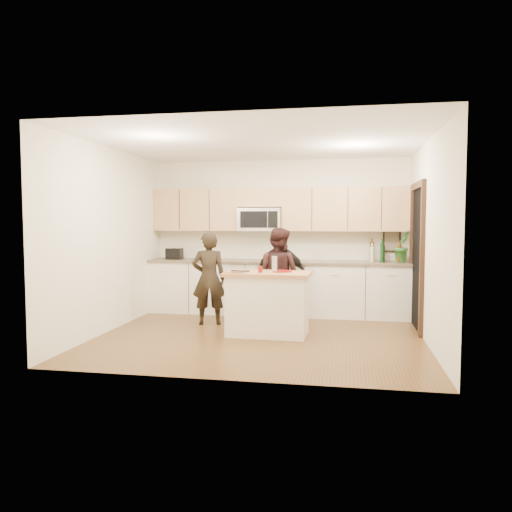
% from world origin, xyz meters
% --- Properties ---
extents(floor, '(4.50, 4.50, 0.00)m').
position_xyz_m(floor, '(0.00, 0.00, 0.00)').
color(floor, brown).
rests_on(floor, ground).
extents(room_shell, '(4.52, 4.02, 2.71)m').
position_xyz_m(room_shell, '(0.00, 0.00, 1.73)').
color(room_shell, silver).
rests_on(room_shell, ground).
extents(back_cabinetry, '(4.50, 0.66, 0.94)m').
position_xyz_m(back_cabinetry, '(0.00, 1.69, 0.47)').
color(back_cabinetry, white).
rests_on(back_cabinetry, ground).
extents(upper_cabinetry, '(4.50, 0.33, 0.75)m').
position_xyz_m(upper_cabinetry, '(0.03, 1.83, 1.84)').
color(upper_cabinetry, tan).
rests_on(upper_cabinetry, ground).
extents(microwave, '(0.76, 0.41, 0.40)m').
position_xyz_m(microwave, '(-0.31, 1.80, 1.65)').
color(microwave, silver).
rests_on(microwave, ground).
extents(doorway, '(0.06, 1.25, 2.20)m').
position_xyz_m(doorway, '(2.23, 0.90, 1.16)').
color(doorway, black).
rests_on(doorway, ground).
extents(framed_picture, '(0.30, 0.03, 0.38)m').
position_xyz_m(framed_picture, '(1.95, 1.98, 1.28)').
color(framed_picture, black).
rests_on(framed_picture, ground).
extents(dish_towel, '(0.34, 0.60, 0.48)m').
position_xyz_m(dish_towel, '(-0.95, 1.50, 0.80)').
color(dish_towel, white).
rests_on(dish_towel, ground).
extents(island, '(1.22, 0.74, 0.90)m').
position_xyz_m(island, '(0.09, 0.10, 0.45)').
color(island, white).
rests_on(island, ground).
extents(red_plate, '(0.28, 0.28, 0.02)m').
position_xyz_m(red_plate, '(0.28, 0.19, 0.91)').
color(red_plate, maroon).
rests_on(red_plate, island).
extents(box_grater, '(0.08, 0.07, 0.24)m').
position_xyz_m(box_grater, '(0.19, 0.08, 1.04)').
color(box_grater, silver).
rests_on(box_grater, red_plate).
extents(drink_glass, '(0.06, 0.06, 0.09)m').
position_xyz_m(drink_glass, '(0.00, 0.01, 0.95)').
color(drink_glass, maroon).
rests_on(drink_glass, island).
extents(cutting_board, '(0.28, 0.18, 0.02)m').
position_xyz_m(cutting_board, '(-0.36, -0.04, 0.91)').
color(cutting_board, '#BA7C4D').
rests_on(cutting_board, island).
extents(tongs, '(0.26, 0.04, 0.02)m').
position_xyz_m(tongs, '(-0.27, -0.06, 0.93)').
color(tongs, black).
rests_on(tongs, cutting_board).
extents(knife, '(0.20, 0.03, 0.01)m').
position_xyz_m(knife, '(-0.26, -0.14, 0.92)').
color(knife, silver).
rests_on(knife, cutting_board).
extents(toaster, '(0.27, 0.21, 0.20)m').
position_xyz_m(toaster, '(-1.85, 1.67, 1.04)').
color(toaster, black).
rests_on(toaster, back_cabinetry).
extents(bottle_cluster, '(0.51, 0.25, 0.39)m').
position_xyz_m(bottle_cluster, '(1.75, 1.70, 1.12)').
color(bottle_cluster, '#3E2A0B').
rests_on(bottle_cluster, back_cabinetry).
extents(orchid, '(0.39, 0.38, 0.55)m').
position_xyz_m(orchid, '(2.10, 1.72, 1.21)').
color(orchid, '#326E2C').
rests_on(orchid, back_cabinetry).
extents(woman_left, '(0.60, 0.47, 1.46)m').
position_xyz_m(woman_left, '(-0.93, 0.65, 0.73)').
color(woman_left, black).
rests_on(woman_left, ground).
extents(woman_center, '(0.90, 0.82, 1.52)m').
position_xyz_m(woman_center, '(0.11, 1.08, 0.76)').
color(woman_center, black).
rests_on(woman_center, ground).
extents(woman_right, '(0.88, 0.39, 1.47)m').
position_xyz_m(woman_right, '(0.15, 1.13, 0.74)').
color(woman_right, black).
rests_on(woman_right, ground).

